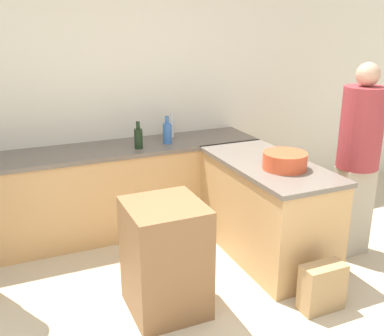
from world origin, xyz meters
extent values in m
cube|color=silver|center=(0.00, 2.51, 1.35)|extent=(8.00, 0.06, 2.70)
cube|color=tan|center=(0.00, 2.17, 0.43)|extent=(2.64, 0.62, 0.86)
cube|color=#6B6056|center=(0.00, 2.17, 0.88)|extent=(2.67, 0.65, 0.04)
cube|color=tan|center=(0.99, 1.15, 0.43)|extent=(0.66, 1.42, 0.86)
cube|color=#6B6056|center=(0.99, 1.15, 0.88)|extent=(0.69, 1.45, 0.04)
cube|color=brown|center=(-0.15, 0.73, 0.43)|extent=(0.55, 0.57, 0.86)
cylinder|color=#DB512D|center=(1.01, 0.94, 0.97)|extent=(0.37, 0.37, 0.14)
cylinder|color=#386BB7|center=(0.39, 2.10, 1.00)|extent=(0.09, 0.09, 0.20)
cylinder|color=#386BB7|center=(0.39, 2.10, 1.14)|extent=(0.04, 0.04, 0.08)
cylinder|color=black|center=(0.07, 2.04, 0.99)|extent=(0.08, 0.08, 0.19)
cylinder|color=black|center=(0.07, 2.04, 1.13)|extent=(0.04, 0.04, 0.07)
cylinder|color=silver|center=(0.52, 2.31, 0.99)|extent=(0.06, 0.06, 0.19)
cylinder|color=silver|center=(0.52, 2.31, 1.13)|extent=(0.03, 0.03, 0.07)
cube|color=#ADA38E|center=(1.73, 0.85, 0.42)|extent=(0.33, 0.20, 0.84)
cylinder|color=#993338|center=(1.73, 0.85, 1.20)|extent=(0.37, 0.37, 0.72)
sphere|color=tan|center=(1.73, 0.85, 1.66)|extent=(0.20, 0.20, 0.20)
cube|color=#A88456|center=(0.92, 0.24, 0.19)|extent=(0.34, 0.17, 0.37)
camera|label=1|loc=(-1.14, -2.03, 2.11)|focal=42.00mm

